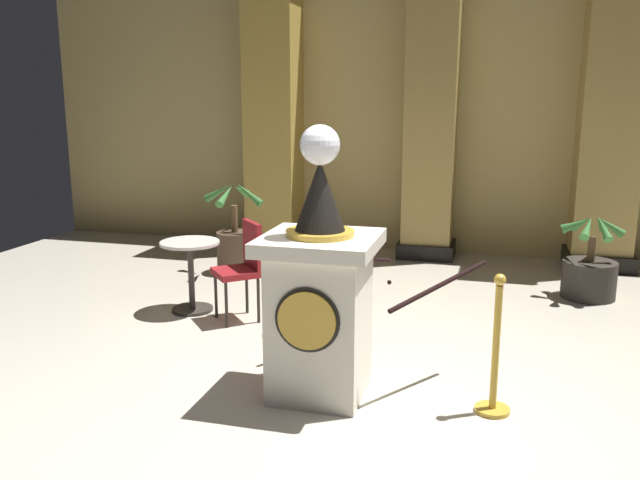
# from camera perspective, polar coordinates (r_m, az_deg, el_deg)

# --- Properties ---
(ground_plane) EXTENTS (11.49, 11.49, 0.00)m
(ground_plane) POSITION_cam_1_polar(r_m,az_deg,el_deg) (4.89, 3.42, -13.48)
(ground_plane) COLOR beige
(back_wall) EXTENTS (11.49, 0.16, 3.82)m
(back_wall) POSITION_cam_1_polar(r_m,az_deg,el_deg) (9.24, 9.88, 10.82)
(back_wall) COLOR tan
(back_wall) RESTS_ON ground_plane
(pedestal_clock) EXTENTS (0.80, 0.80, 1.95)m
(pedestal_clock) POSITION_cam_1_polar(r_m,az_deg,el_deg) (4.68, -0.01, -4.77)
(pedestal_clock) COLOR silver
(pedestal_clock) RESTS_ON ground_plane
(stanchion_near) EXTENTS (0.24, 0.24, 0.99)m
(stanchion_near) POSITION_cam_1_polar(r_m,az_deg,el_deg) (4.70, 14.92, -10.46)
(stanchion_near) COLOR gold
(stanchion_near) RESTS_ON ground_plane
(stanchion_far) EXTENTS (0.24, 0.24, 1.07)m
(stanchion_far) POSITION_cam_1_polar(r_m,az_deg,el_deg) (6.02, -0.93, -4.57)
(stanchion_far) COLOR gold
(stanchion_far) RESTS_ON ground_plane
(velvet_rope) EXTENTS (1.46, 1.45, 0.22)m
(velvet_rope) POSITION_cam_1_polar(r_m,az_deg,el_deg) (5.18, 6.06, -2.73)
(velvet_rope) COLOR black
(column_left) EXTENTS (0.83, 0.83, 3.67)m
(column_left) POSITION_cam_1_polar(r_m,az_deg,el_deg) (9.35, -3.97, 10.44)
(column_left) COLOR black
(column_left) RESTS_ON ground_plane
(column_right) EXTENTS (0.86, 0.86, 3.67)m
(column_right) POSITION_cam_1_polar(r_m,az_deg,el_deg) (8.94, 23.82, 9.35)
(column_right) COLOR black
(column_right) RESTS_ON ground_plane
(column_centre_rear) EXTENTS (0.78, 0.78, 3.67)m
(column_centre_rear) POSITION_cam_1_polar(r_m,az_deg,el_deg) (8.88, 9.63, 10.20)
(column_centre_rear) COLOR black
(column_centre_rear) RESTS_ON ground_plane
(potted_palm_left) EXTENTS (0.80, 0.80, 1.15)m
(potted_palm_left) POSITION_cam_1_polar(r_m,az_deg,el_deg) (8.14, -7.37, -0.32)
(potted_palm_left) COLOR #4C3828
(potted_palm_left) RESTS_ON ground_plane
(potted_palm_right) EXTENTS (0.66, 0.59, 0.95)m
(potted_palm_right) POSITION_cam_1_polar(r_m,az_deg,el_deg) (7.63, 22.31, -2.60)
(potted_palm_right) COLOR #2D2823
(potted_palm_right) RESTS_ON ground_plane
(cafe_table) EXTENTS (0.59, 0.59, 0.72)m
(cafe_table) POSITION_cam_1_polar(r_m,az_deg,el_deg) (6.71, -11.14, -2.28)
(cafe_table) COLOR #332D28
(cafe_table) RESTS_ON ground_plane
(cafe_chair_red) EXTENTS (0.56, 0.56, 0.96)m
(cafe_chair_red) POSITION_cam_1_polar(r_m,az_deg,el_deg) (6.35, -6.65, -1.91)
(cafe_chair_red) COLOR black
(cafe_chair_red) RESTS_ON ground_plane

